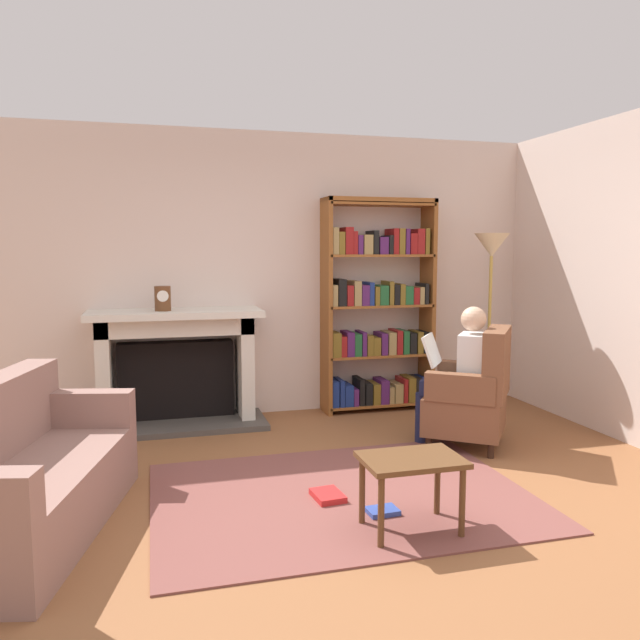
{
  "coord_description": "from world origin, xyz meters",
  "views": [
    {
      "loc": [
        -1.15,
        -3.4,
        1.59
      ],
      "look_at": [
        0.1,
        1.2,
        1.05
      ],
      "focal_mm": 34.91,
      "sensor_mm": 36.0,
      "label": 1
    }
  ],
  "objects_px": {
    "side_table": "(411,469)",
    "seated_reader": "(460,370)",
    "bookshelf": "(378,310)",
    "floor_lamp": "(491,262)",
    "sofa_floral": "(23,479)",
    "armchair_reading": "(474,395)",
    "fireplace": "(176,364)",
    "mantel_clock": "(163,298)"
  },
  "relations": [
    {
      "from": "fireplace",
      "to": "armchair_reading",
      "type": "relative_size",
      "value": 1.61
    },
    {
      "from": "mantel_clock",
      "to": "sofa_floral",
      "type": "bearing_deg",
      "value": -112.91
    },
    {
      "from": "mantel_clock",
      "to": "armchair_reading",
      "type": "height_order",
      "value": "mantel_clock"
    },
    {
      "from": "bookshelf",
      "to": "seated_reader",
      "type": "height_order",
      "value": "bookshelf"
    },
    {
      "from": "sofa_floral",
      "to": "side_table",
      "type": "distance_m",
      "value": 2.17
    },
    {
      "from": "armchair_reading",
      "to": "sofa_floral",
      "type": "xyz_separation_m",
      "value": [
        -3.22,
        -0.76,
        -0.1
      ]
    },
    {
      "from": "fireplace",
      "to": "floor_lamp",
      "type": "bearing_deg",
      "value": -10.06
    },
    {
      "from": "side_table",
      "to": "armchair_reading",
      "type": "bearing_deg",
      "value": 49.54
    },
    {
      "from": "fireplace",
      "to": "floor_lamp",
      "type": "relative_size",
      "value": 0.89
    },
    {
      "from": "bookshelf",
      "to": "floor_lamp",
      "type": "relative_size",
      "value": 1.2
    },
    {
      "from": "seated_reader",
      "to": "floor_lamp",
      "type": "bearing_deg",
      "value": 172.86
    },
    {
      "from": "fireplace",
      "to": "seated_reader",
      "type": "height_order",
      "value": "seated_reader"
    },
    {
      "from": "seated_reader",
      "to": "armchair_reading",
      "type": "bearing_deg",
      "value": 90.0
    },
    {
      "from": "armchair_reading",
      "to": "seated_reader",
      "type": "height_order",
      "value": "seated_reader"
    },
    {
      "from": "side_table",
      "to": "floor_lamp",
      "type": "height_order",
      "value": "floor_lamp"
    },
    {
      "from": "bookshelf",
      "to": "seated_reader",
      "type": "relative_size",
      "value": 1.83
    },
    {
      "from": "fireplace",
      "to": "seated_reader",
      "type": "bearing_deg",
      "value": -28.82
    },
    {
      "from": "seated_reader",
      "to": "sofa_floral",
      "type": "bearing_deg",
      "value": -38.45
    },
    {
      "from": "seated_reader",
      "to": "mantel_clock",
      "type": "bearing_deg",
      "value": -78.99
    },
    {
      "from": "fireplace",
      "to": "bookshelf",
      "type": "height_order",
      "value": "bookshelf"
    },
    {
      "from": "side_table",
      "to": "fireplace",
      "type": "bearing_deg",
      "value": 114.58
    },
    {
      "from": "fireplace",
      "to": "bookshelf",
      "type": "relative_size",
      "value": 0.75
    },
    {
      "from": "sofa_floral",
      "to": "armchair_reading",
      "type": "bearing_deg",
      "value": -63.36
    },
    {
      "from": "floor_lamp",
      "to": "fireplace",
      "type": "bearing_deg",
      "value": 169.94
    },
    {
      "from": "seated_reader",
      "to": "side_table",
      "type": "xyz_separation_m",
      "value": [
        -1.02,
        -1.37,
        -0.25
      ]
    },
    {
      "from": "fireplace",
      "to": "sofa_floral",
      "type": "bearing_deg",
      "value": -114.38
    },
    {
      "from": "bookshelf",
      "to": "side_table",
      "type": "xyz_separation_m",
      "value": [
        -0.77,
        -2.61,
        -0.64
      ]
    },
    {
      "from": "side_table",
      "to": "seated_reader",
      "type": "bearing_deg",
      "value": 53.47
    },
    {
      "from": "mantel_clock",
      "to": "bookshelf",
      "type": "distance_m",
      "value": 2.07
    },
    {
      "from": "fireplace",
      "to": "armchair_reading",
      "type": "bearing_deg",
      "value": -29.17
    },
    {
      "from": "fireplace",
      "to": "side_table",
      "type": "xyz_separation_m",
      "value": [
        1.18,
        -2.58,
        -0.2
      ]
    },
    {
      "from": "floor_lamp",
      "to": "sofa_floral",
      "type": "bearing_deg",
      "value": -158.04
    },
    {
      "from": "armchair_reading",
      "to": "floor_lamp",
      "type": "xyz_separation_m",
      "value": [
        0.58,
        0.77,
        1.05
      ]
    },
    {
      "from": "seated_reader",
      "to": "side_table",
      "type": "distance_m",
      "value": 1.73
    },
    {
      "from": "side_table",
      "to": "sofa_floral",
      "type": "bearing_deg",
      "value": 165.52
    },
    {
      "from": "sofa_floral",
      "to": "side_table",
      "type": "relative_size",
      "value": 3.25
    },
    {
      "from": "bookshelf",
      "to": "floor_lamp",
      "type": "xyz_separation_m",
      "value": [
        0.92,
        -0.54,
        0.47
      ]
    },
    {
      "from": "mantel_clock",
      "to": "seated_reader",
      "type": "relative_size",
      "value": 0.19
    },
    {
      "from": "bookshelf",
      "to": "floor_lamp",
      "type": "height_order",
      "value": "bookshelf"
    },
    {
      "from": "side_table",
      "to": "floor_lamp",
      "type": "bearing_deg",
      "value": 50.83
    },
    {
      "from": "fireplace",
      "to": "side_table",
      "type": "distance_m",
      "value": 2.85
    },
    {
      "from": "sofa_floral",
      "to": "mantel_clock",
      "type": "bearing_deg",
      "value": -9.56
    }
  ]
}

